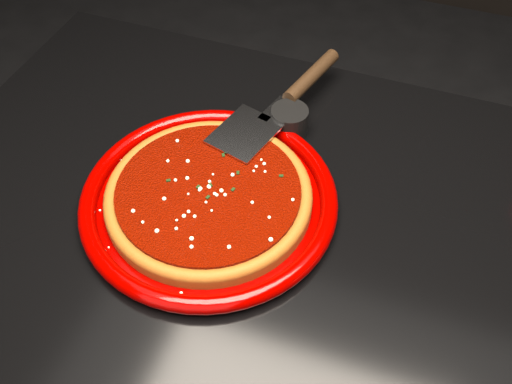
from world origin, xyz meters
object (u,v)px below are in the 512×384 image
table (293,367)px  pizza_server (282,101)px  ramekin (289,121)px  plate (209,199)px

table → pizza_server: pizza_server is taller
pizza_server → ramekin: 0.03m
pizza_server → ramekin: bearing=-26.8°
table → ramekin: ramekin is taller
pizza_server → ramekin: (0.02, -0.02, -0.02)m
table → ramekin: 0.46m
table → pizza_server: (-0.11, 0.23, 0.42)m
table → plate: 0.42m
plate → ramekin: size_ratio=6.18×
table → ramekin: size_ratio=20.29×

